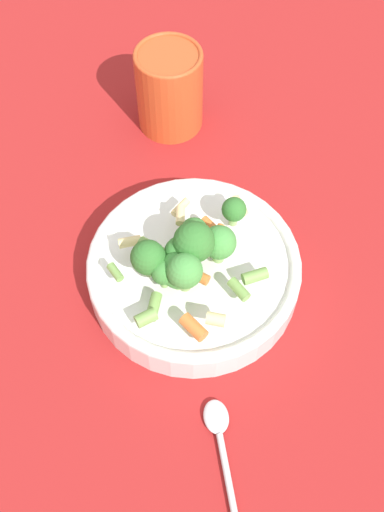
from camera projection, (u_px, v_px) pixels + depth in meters
The scene contains 5 objects.
ground_plane at pixel (192, 281), 0.70m from camera, with size 3.00×3.00×0.00m, color maroon.
bowl at pixel (192, 270), 0.68m from camera, with size 0.24×0.24×0.05m.
pasta_salad at pixel (186, 255), 0.62m from camera, with size 0.17×0.18×0.07m.
cup at pixel (168, 89), 0.79m from camera, with size 0.09×0.09×0.12m.
spoon at pixel (222, 459), 0.59m from camera, with size 0.05×0.19×0.01m.
Camera 1 is at (-0.00, 0.35, 0.61)m, focal length 42.00 mm.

